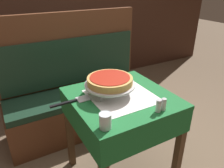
{
  "coord_description": "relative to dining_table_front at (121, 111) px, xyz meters",
  "views": [
    {
      "loc": [
        -0.72,
        -1.13,
        1.49
      ],
      "look_at": [
        -0.06,
        0.03,
        0.84
      ],
      "focal_mm": 35.0,
      "sensor_mm": 36.0,
      "label": 1
    }
  ],
  "objects": [
    {
      "name": "pizza_pan_stand",
      "position": [
        -0.06,
        0.06,
        0.19
      ],
      "size": [
        0.36,
        0.36,
        0.08
      ],
      "color": "#ADADB2",
      "rests_on": "dining_table_front"
    },
    {
      "name": "dining_table_front",
      "position": [
        0.0,
        0.0,
        0.0
      ],
      "size": [
        0.69,
        0.69,
        0.75
      ],
      "color": "#1E6B33",
      "rests_on": "ground_plane"
    },
    {
      "name": "back_wall_panel",
      "position": [
        0.0,
        1.94,
        0.57
      ],
      "size": [
        6.0,
        0.04,
        2.4
      ],
      "primitive_type": "cube",
      "color": "#3D2319",
      "rests_on": "ground_plane"
    },
    {
      "name": "dining_table_rear",
      "position": [
        0.14,
        1.45,
        0.01
      ],
      "size": [
        0.67,
        0.67,
        0.74
      ],
      "color": "#1E6B33",
      "rests_on": "ground_plane"
    },
    {
      "name": "deep_dish_pizza",
      "position": [
        -0.06,
        0.06,
        0.23
      ],
      "size": [
        0.32,
        0.32,
        0.05
      ],
      "color": "tan",
      "rests_on": "pizza_pan_stand"
    },
    {
      "name": "water_glass_near",
      "position": [
        -0.27,
        -0.27,
        0.17
      ],
      "size": [
        0.07,
        0.07,
        0.09
      ],
      "color": "silver",
      "rests_on": "dining_table_front"
    },
    {
      "name": "salt_shaker",
      "position": [
        0.09,
        -0.28,
        0.16
      ],
      "size": [
        0.03,
        0.03,
        0.08
      ],
      "color": "silver",
      "rests_on": "dining_table_front"
    },
    {
      "name": "pizza_server",
      "position": [
        -0.33,
        0.09,
        0.13
      ],
      "size": [
        0.28,
        0.08,
        0.01
      ],
      "color": "#BCBCC1",
      "rests_on": "dining_table_front"
    },
    {
      "name": "booth_bench",
      "position": [
        -0.03,
        0.8,
        -0.28
      ],
      "size": [
        1.48,
        0.47,
        1.21
      ],
      "color": "brown",
      "rests_on": "ground_plane"
    },
    {
      "name": "pepper_shaker",
      "position": [
        0.13,
        -0.28,
        0.16
      ],
      "size": [
        0.03,
        0.03,
        0.08
      ],
      "color": "silver",
      "rests_on": "dining_table_front"
    },
    {
      "name": "condiment_caddy",
      "position": [
        0.1,
        1.37,
        0.17
      ],
      "size": [
        0.13,
        0.13,
        0.18
      ],
      "color": "black",
      "rests_on": "dining_table_rear"
    }
  ]
}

